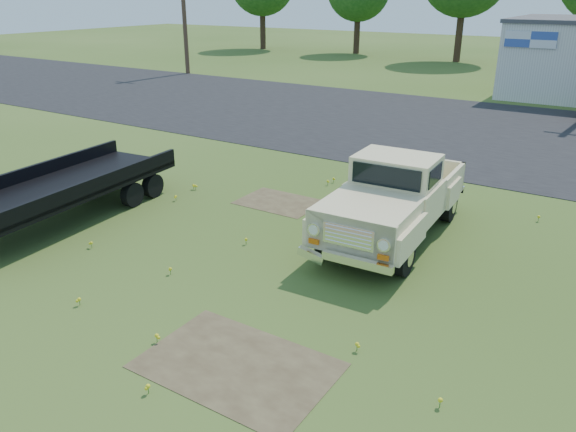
# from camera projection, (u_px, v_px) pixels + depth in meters

# --- Properties ---
(ground) EXTENTS (140.00, 140.00, 0.00)m
(ground) POSITION_uv_depth(u_px,v_px,m) (267.00, 268.00, 11.92)
(ground) COLOR #354F19
(ground) RESTS_ON ground
(asphalt_lot) EXTENTS (90.00, 14.00, 0.02)m
(asphalt_lot) POSITION_uv_depth(u_px,v_px,m) (468.00, 131.00, 23.66)
(asphalt_lot) COLOR black
(asphalt_lot) RESTS_ON ground
(dirt_patch_a) EXTENTS (3.00, 2.00, 0.01)m
(dirt_patch_a) POSITION_uv_depth(u_px,v_px,m) (237.00, 366.00, 8.83)
(dirt_patch_a) COLOR #463825
(dirt_patch_a) RESTS_ON ground
(dirt_patch_b) EXTENTS (2.20, 1.60, 0.01)m
(dirt_patch_b) POSITION_uv_depth(u_px,v_px,m) (279.00, 202.00, 15.66)
(dirt_patch_b) COLOR #463825
(dirt_patch_b) RESTS_ON ground
(utility_pole_west) EXTENTS (1.60, 0.30, 9.00)m
(utility_pole_west) POSITION_uv_depth(u_px,v_px,m) (184.00, 5.00, 38.40)
(utility_pole_west) COLOR #442C1F
(utility_pole_west) RESTS_ON ground
(vintage_pickup_truck) EXTENTS (2.42, 5.68, 2.03)m
(vintage_pickup_truck) POSITION_uv_depth(u_px,v_px,m) (394.00, 197.00, 13.07)
(vintage_pickup_truck) COLOR beige
(vintage_pickup_truck) RESTS_ON ground
(flatbed_trailer) EXTENTS (2.93, 7.18, 1.91)m
(flatbed_trailer) POSITION_uv_depth(u_px,v_px,m) (59.00, 183.00, 14.23)
(flatbed_trailer) COLOR black
(flatbed_trailer) RESTS_ON ground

